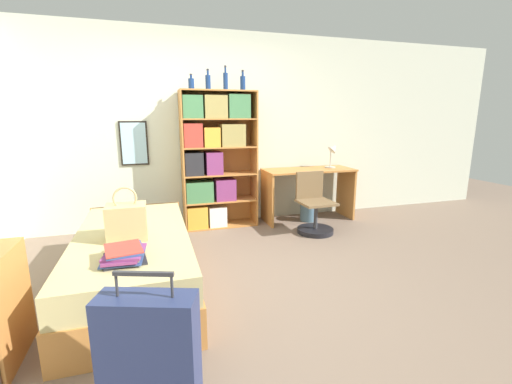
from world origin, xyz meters
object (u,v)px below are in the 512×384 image
(bookcase, at_px, (213,157))
(desk_lamp, at_px, (333,152))
(desk, at_px, (308,184))
(bottle_clear, at_px, (226,81))
(bottle_brown, at_px, (208,82))
(handbag, at_px, (127,221))
(book_stack_on_bed, at_px, (124,254))
(bed, at_px, (134,260))
(bottle_blue, at_px, (243,83))
(suitcase, at_px, (149,353))
(bottle_green, at_px, (191,83))
(waste_bin, at_px, (309,212))
(desk_chair, at_px, (314,214))

(bookcase, relative_size, desk_lamp, 4.88)
(desk, bearing_deg, bottle_clear, 177.60)
(bottle_brown, distance_m, desk, 1.97)
(handbag, xyz_separation_m, bottle_clear, (1.19, 1.63, 1.27))
(desk_lamp, bearing_deg, book_stack_on_bed, -143.31)
(bed, relative_size, bottle_blue, 7.88)
(bottle_brown, distance_m, desk_lamp, 2.03)
(bookcase, bearing_deg, bottle_blue, -0.52)
(bed, relative_size, suitcase, 2.67)
(handbag, relative_size, bottle_clear, 1.45)
(bed, distance_m, bottle_green, 2.33)
(book_stack_on_bed, xyz_separation_m, waste_bin, (2.37, 1.98, -0.42))
(suitcase, height_order, desk, suitcase)
(bookcase, xyz_separation_m, desk_lamp, (1.76, -0.05, 0.03))
(suitcase, xyz_separation_m, bottle_green, (0.60, 2.88, 1.57))
(bed, xyz_separation_m, bookcase, (0.98, 1.51, 0.71))
(handbag, distance_m, bookcase, 1.97)
(book_stack_on_bed, distance_m, bottle_clear, 2.76)
(bookcase, bearing_deg, desk, -3.52)
(suitcase, xyz_separation_m, bottle_brown, (0.82, 2.89, 1.60))
(bookcase, bearing_deg, desk_lamp, -1.61)
(bookcase, height_order, bottle_clear, bottle_clear)
(bed, bearing_deg, bottle_blue, 47.08)
(bookcase, distance_m, desk, 1.43)
(bookcase, distance_m, bottle_clear, 0.99)
(bottle_clear, relative_size, waste_bin, 1.16)
(desk_lamp, relative_size, desk_chair, 0.48)
(bottle_green, xyz_separation_m, bottle_brown, (0.21, 0.02, 0.03))
(bed, height_order, book_stack_on_bed, book_stack_on_bed)
(bottle_brown, xyz_separation_m, bottle_clear, (0.22, -0.02, 0.02))
(desk_lamp, bearing_deg, desk_chair, -134.41)
(bottle_clear, distance_m, desk_lamp, 1.84)
(bookcase, relative_size, desk_chair, 2.33)
(handbag, xyz_separation_m, desk_lamp, (2.77, 1.62, 0.33))
(bottle_clear, xyz_separation_m, desk, (1.18, -0.05, -1.40))
(bottle_green, xyz_separation_m, desk, (1.62, -0.06, -1.36))
(handbag, relative_size, bookcase, 0.24)
(book_stack_on_bed, relative_size, bottle_blue, 1.45)
(handbag, distance_m, desk, 2.85)
(desk_lamp, xyz_separation_m, desk_chair, (-0.56, -0.57, -0.74))
(bottle_brown, bearing_deg, bottle_green, -175.65)
(desk, bearing_deg, handbag, -146.31)
(desk, distance_m, waste_bin, 0.40)
(bottle_green, bearing_deg, bookcase, 6.15)
(suitcase, relative_size, desk, 0.59)
(bookcase, xyz_separation_m, bottle_green, (-0.25, -0.03, 0.93))
(book_stack_on_bed, xyz_separation_m, desk, (2.37, 2.03, -0.02))
(bottle_brown, height_order, desk, bottle_brown)
(bottle_brown, distance_m, desk_chair, 2.17)
(bed, height_order, desk_chair, desk_chair)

